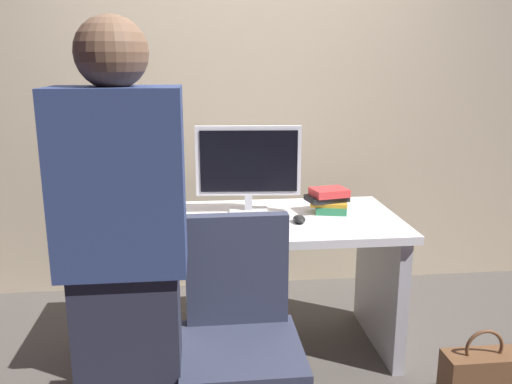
% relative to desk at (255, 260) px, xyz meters
% --- Properties ---
extents(ground_plane, '(9.00, 9.00, 0.00)m').
position_rel_desk_xyz_m(ground_plane, '(0.00, 0.00, -0.51)').
color(ground_plane, '#4C4742').
extents(wall_back, '(6.40, 0.10, 3.00)m').
position_rel_desk_xyz_m(wall_back, '(0.00, 0.92, 0.99)').
color(wall_back, tan).
rests_on(wall_back, ground).
extents(desk, '(1.47, 0.74, 0.73)m').
position_rel_desk_xyz_m(desk, '(0.00, 0.00, 0.00)').
color(desk, white).
rests_on(desk, ground).
extents(office_chair, '(0.52, 0.52, 0.94)m').
position_rel_desk_xyz_m(office_chair, '(-0.14, -0.77, -0.08)').
color(office_chair, black).
rests_on(office_chair, ground).
extents(person_at_desk, '(0.40, 0.24, 1.64)m').
position_rel_desk_xyz_m(person_at_desk, '(-0.52, -0.91, 0.33)').
color(person_at_desk, '#262838').
rests_on(person_at_desk, ground).
extents(monitor, '(0.54, 0.16, 0.46)m').
position_rel_desk_xyz_m(monitor, '(-0.02, 0.11, 0.48)').
color(monitor, silver).
rests_on(monitor, desk).
extents(keyboard, '(0.43, 0.14, 0.02)m').
position_rel_desk_xyz_m(keyboard, '(-0.11, -0.10, 0.23)').
color(keyboard, white).
rests_on(keyboard, desk).
extents(mouse, '(0.06, 0.10, 0.03)m').
position_rel_desk_xyz_m(mouse, '(0.21, -0.09, 0.24)').
color(mouse, black).
rests_on(mouse, desk).
extents(cup_near_keyboard, '(0.07, 0.07, 0.10)m').
position_rel_desk_xyz_m(cup_near_keyboard, '(-0.39, -0.20, 0.27)').
color(cup_near_keyboard, '#D84C3F').
rests_on(cup_near_keyboard, desk).
extents(cup_by_monitor, '(0.08, 0.08, 0.09)m').
position_rel_desk_xyz_m(cup_by_monitor, '(-0.49, 0.16, 0.27)').
color(cup_by_monitor, white).
rests_on(cup_by_monitor, desk).
extents(book_stack, '(0.23, 0.19, 0.13)m').
position_rel_desk_xyz_m(book_stack, '(0.40, 0.07, 0.29)').
color(book_stack, '#338C59').
rests_on(book_stack, desk).
extents(handbag, '(0.34, 0.14, 0.38)m').
position_rel_desk_xyz_m(handbag, '(0.94, -0.60, -0.37)').
color(handbag, brown).
rests_on(handbag, ground).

